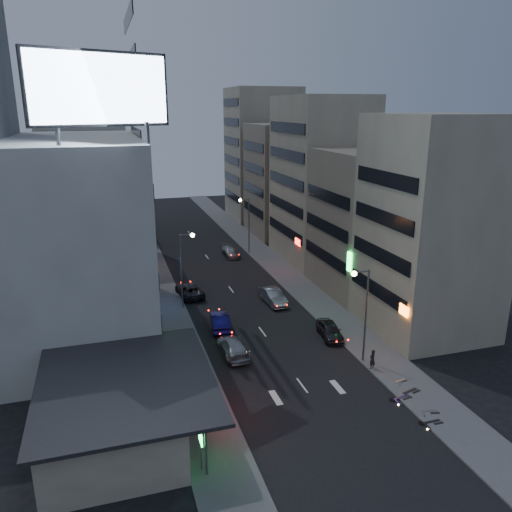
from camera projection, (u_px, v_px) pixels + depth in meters
name	position (u px, v px, depth m)	size (l,w,h in m)	color
ground	(324.00, 415.00, 34.62)	(180.00, 180.00, 0.00)	black
sidewalk_left	(158.00, 285.00, 59.83)	(4.00, 120.00, 0.12)	#4C4C4F
sidewalk_right	(283.00, 272.00, 64.33)	(4.00, 120.00, 0.12)	#4C4C4F
food_court	(114.00, 408.00, 31.97)	(11.00, 13.00, 3.88)	tan
white_building	(66.00, 238.00, 45.58)	(14.00, 24.00, 18.00)	beige
shophouse_near	(430.00, 227.00, 45.60)	(10.00, 11.00, 20.00)	tan
shophouse_mid	(370.00, 222.00, 56.85)	(11.00, 12.00, 16.00)	gray
shophouse_far	(320.00, 180.00, 67.75)	(10.00, 14.00, 22.00)	tan
far_left_a	(87.00, 187.00, 68.61)	(11.00, 10.00, 20.00)	beige
far_left_b	(86.00, 191.00, 81.09)	(12.00, 10.00, 15.00)	gray
far_right_a	(285.00, 180.00, 82.21)	(11.00, 12.00, 18.00)	gray
far_right_b	(262.00, 154.00, 94.31)	(12.00, 12.00, 24.00)	tan
billboard	(100.00, 89.00, 33.90)	(9.52, 3.75, 6.20)	#595B60
street_lamp_right_near	(362.00, 303.00, 40.24)	(1.60, 0.44, 8.02)	#595B60
street_lamp_left	(185.00, 260.00, 51.57)	(1.60, 0.44, 8.02)	#595B60
street_lamp_right_far	(246.00, 217.00, 71.38)	(1.60, 0.44, 8.02)	#595B60
parked_car_right_near	(330.00, 330.00, 46.10)	(1.74, 4.31, 1.47)	#2B2A2F
parked_car_right_mid	(273.00, 296.00, 54.12)	(1.70, 4.88, 1.61)	#A1A3A9
parked_car_left	(189.00, 290.00, 56.18)	(2.35, 5.10, 1.42)	#25252A
parked_car_right_far	(231.00, 251.00, 71.43)	(1.94, 4.77, 1.38)	gray
road_car_blue	(220.00, 321.00, 47.93)	(1.65, 4.72, 1.55)	navy
road_car_silver	(233.00, 347.00, 42.88)	(2.06, 5.07, 1.47)	#9FA4A7
person	(372.00, 359.00, 40.34)	(0.60, 0.39, 1.65)	black
scooter_black_a	(440.00, 412.00, 33.80)	(1.91, 0.64, 1.16)	black
scooter_silver_a	(438.00, 403.00, 34.85)	(1.81, 0.60, 1.11)	#ACAFB4
scooter_blue	(407.00, 388.00, 36.69)	(1.90, 0.63, 1.16)	navy
scooter_black_b	(415.00, 380.00, 37.58)	(2.02, 0.67, 1.24)	black
scooter_silver_b	(404.00, 373.00, 38.92)	(1.60, 0.53, 0.98)	#9FA2A7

